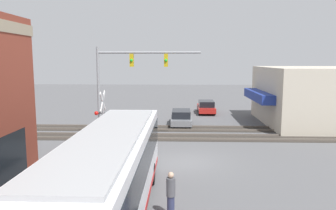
# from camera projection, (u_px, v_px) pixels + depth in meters

# --- Properties ---
(ground_plane) EXTENTS (120.00, 120.00, 0.00)m
(ground_plane) POSITION_uv_depth(u_px,v_px,m) (185.00, 161.00, 19.10)
(ground_plane) COLOR #565659
(shop_building) EXTENTS (10.69, 10.44, 5.23)m
(shop_building) POSITION_uv_depth(u_px,v_px,m) (315.00, 96.00, 30.07)
(shop_building) COLOR beige
(shop_building) RESTS_ON ground
(city_bus) EXTENTS (12.36, 2.59, 3.36)m
(city_bus) POSITION_uv_depth(u_px,v_px,m) (109.00, 175.00, 11.50)
(city_bus) COLOR silver
(city_bus) RESTS_ON ground
(traffic_signal_gantry) EXTENTS (0.42, 7.41, 6.80)m
(traffic_signal_gantry) POSITION_uv_depth(u_px,v_px,m) (127.00, 73.00, 23.34)
(traffic_signal_gantry) COLOR gray
(traffic_signal_gantry) RESTS_ON ground
(crossing_signal) EXTENTS (1.41, 1.18, 3.81)m
(crossing_signal) POSITION_uv_depth(u_px,v_px,m) (103.00, 113.00, 22.19)
(crossing_signal) COLOR gray
(crossing_signal) RESTS_ON ground
(rail_track_near) EXTENTS (2.60, 60.00, 0.15)m
(rail_track_near) POSITION_uv_depth(u_px,v_px,m) (184.00, 137.00, 25.04)
(rail_track_near) COLOR #332D28
(rail_track_near) RESTS_ON ground
(rail_track_far) EXTENTS (2.60, 60.00, 0.15)m
(rail_track_far) POSITION_uv_depth(u_px,v_px,m) (184.00, 128.00, 28.21)
(rail_track_far) COLOR #332D28
(rail_track_far) RESTS_ON ground
(parked_car_grey) EXTENTS (4.70, 1.82, 1.38)m
(parked_car_grey) POSITION_uv_depth(u_px,v_px,m) (181.00, 118.00, 29.78)
(parked_car_grey) COLOR slate
(parked_car_grey) RESTS_ON ground
(parked_car_red) EXTENTS (4.45, 1.82, 1.41)m
(parked_car_red) POSITION_uv_depth(u_px,v_px,m) (206.00, 107.00, 36.41)
(parked_car_red) COLOR #B21E19
(parked_car_red) RESTS_ON ground
(pedestrian_near_bus) EXTENTS (0.34, 0.34, 1.77)m
(pedestrian_near_bus) POSITION_uv_depth(u_px,v_px,m) (171.00, 194.00, 12.22)
(pedestrian_near_bus) COLOR #2D3351
(pedestrian_near_bus) RESTS_ON ground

